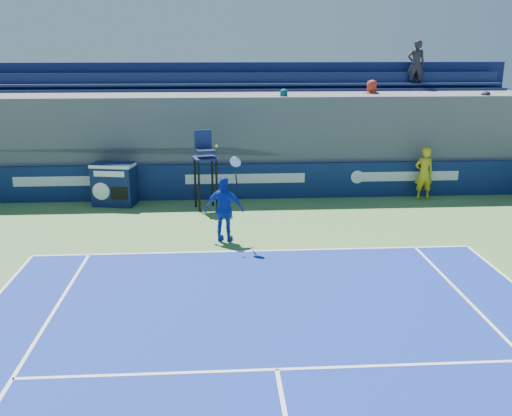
{
  "coord_description": "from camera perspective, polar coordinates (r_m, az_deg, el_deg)",
  "views": [
    {
      "loc": [
        -0.85,
        -1.58,
        4.96
      ],
      "look_at": [
        0.0,
        11.5,
        1.25
      ],
      "focal_mm": 40.0,
      "sensor_mm": 36.0,
      "label": 1
    }
  ],
  "objects": [
    {
      "name": "ball_person",
      "position": [
        19.88,
        16.44,
        3.34
      ],
      "size": [
        0.66,
        0.45,
        1.76
      ],
      "primitive_type": "imported",
      "rotation": [
        0.0,
        0.0,
        3.18
      ],
      "color": "gold",
      "rests_on": "apron"
    },
    {
      "name": "back_hoarding",
      "position": [
        19.2,
        -1.08,
        2.68
      ],
      "size": [
        20.4,
        0.21,
        1.2
      ],
      "color": "#0D1E4D",
      "rests_on": "ground"
    },
    {
      "name": "match_clock",
      "position": [
        18.9,
        -14.03,
        2.43
      ],
      "size": [
        1.43,
        0.96,
        1.4
      ],
      "color": "#0D1945",
      "rests_on": "ground"
    },
    {
      "name": "umpire_chair",
      "position": [
        17.87,
        -5.12,
        4.67
      ],
      "size": [
        0.85,
        0.85,
        2.48
      ],
      "color": "black",
      "rests_on": "ground"
    },
    {
      "name": "tennis_player",
      "position": [
        14.89,
        -3.15,
        -0.11
      ],
      "size": [
        1.1,
        0.69,
        2.57
      ],
      "color": "#1536B0",
      "rests_on": "apron"
    },
    {
      "name": "stadium_seating",
      "position": [
        20.98,
        -1.32,
        7.25
      ],
      "size": [
        21.0,
        4.05,
        5.23
      ],
      "color": "#535358",
      "rests_on": "ground"
    }
  ]
}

